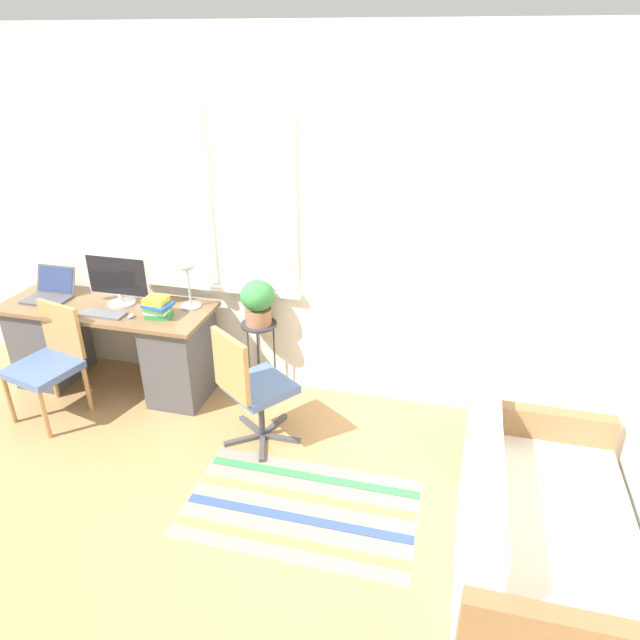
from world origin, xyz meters
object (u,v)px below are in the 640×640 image
object	(u,v)px
monitor	(118,280)
potted_plant	(258,301)
laptop	(50,292)
plant_stand	(259,331)
keyboard	(103,314)
mouse	(131,316)
office_chair_swivel	(251,385)
desk_lamp	(188,275)
book_stack	(157,307)
couch_loveseat	(536,541)
desk_chair_wooden	(49,360)

from	to	relation	value
monitor	potted_plant	xyz separation A→B (m)	(1.06, 0.17, -0.14)
laptop	plant_stand	world-z (taller)	laptop
keyboard	mouse	distance (m)	0.23
laptop	office_chair_swivel	size ratio (longest dim) A/B	0.38
monitor	desk_lamp	bearing A→B (deg)	8.67
book_stack	couch_loveseat	distance (m)	2.92
mouse	desk_chair_wooden	world-z (taller)	desk_chair_wooden
book_stack	desk_chair_wooden	size ratio (longest dim) A/B	0.25
plant_stand	potted_plant	size ratio (longest dim) A/B	1.70
couch_loveseat	monitor	bearing A→B (deg)	68.14
mouse	couch_loveseat	distance (m)	3.06
keyboard	desk_chair_wooden	bearing A→B (deg)	-136.46
mouse	office_chair_swivel	distance (m)	1.10
office_chair_swivel	potted_plant	distance (m)	0.76
book_stack	office_chair_swivel	xyz separation A→B (m)	(0.84, -0.34, -0.34)
desk_chair_wooden	plant_stand	distance (m)	1.56
desk_chair_wooden	plant_stand	size ratio (longest dim) A/B	1.42
monitor	plant_stand	size ratio (longest dim) A/B	0.85
monitor	office_chair_swivel	size ratio (longest dim) A/B	0.57
desk_chair_wooden	couch_loveseat	world-z (taller)	desk_chair_wooden
laptop	office_chair_swivel	distance (m)	1.92
desk_lamp	desk_chair_wooden	bearing A→B (deg)	-145.99
plant_stand	desk_lamp	bearing A→B (deg)	-170.02
potted_plant	book_stack	bearing A→B (deg)	-154.43
mouse	book_stack	distance (m)	0.21
monitor	book_stack	world-z (taller)	monitor
book_stack	office_chair_swivel	world-z (taller)	office_chair_swivel
plant_stand	book_stack	bearing A→B (deg)	-154.43
office_chair_swivel	potted_plant	xyz separation A→B (m)	(-0.17, 0.66, 0.33)
desk_lamp	book_stack	xyz separation A→B (m)	(-0.15, -0.23, -0.18)
laptop	keyboard	distance (m)	0.61
office_chair_swivel	potted_plant	size ratio (longest dim) A/B	2.53
couch_loveseat	desk_lamp	bearing A→B (deg)	62.43
couch_loveseat	potted_plant	distance (m)	2.49
desk_lamp	couch_loveseat	bearing A→B (deg)	-27.57
laptop	potted_plant	distance (m)	1.69
desk_lamp	book_stack	distance (m)	0.33
laptop	keyboard	world-z (taller)	laptop
book_stack	potted_plant	bearing A→B (deg)	25.57
desk_lamp	potted_plant	world-z (taller)	desk_lamp
desk_lamp	plant_stand	distance (m)	0.69
office_chair_swivel	desk_lamp	bearing A→B (deg)	-3.67
couch_loveseat	plant_stand	world-z (taller)	couch_loveseat
desk_lamp	couch_loveseat	world-z (taller)	desk_lamp
monitor	potted_plant	bearing A→B (deg)	9.31
desk_lamp	couch_loveseat	xyz separation A→B (m)	(2.50, -1.31, -0.71)
potted_plant	desk_chair_wooden	bearing A→B (deg)	-153.84
monitor	desk_chair_wooden	size ratio (longest dim) A/B	0.60
book_stack	couch_loveseat	bearing A→B (deg)	-22.08
desk_lamp	office_chair_swivel	xyz separation A→B (m)	(0.69, -0.57, -0.52)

